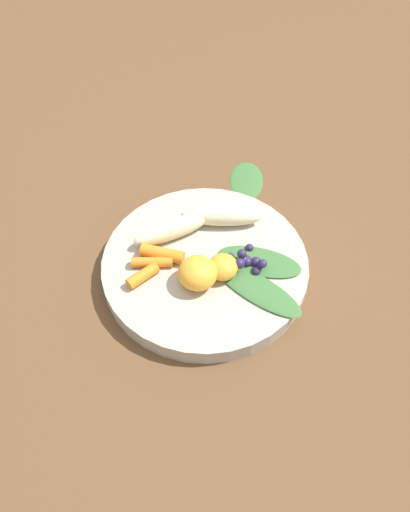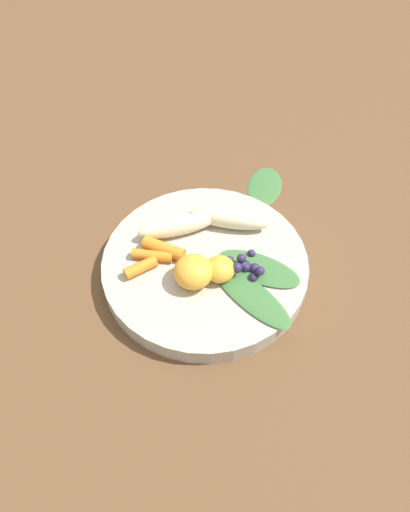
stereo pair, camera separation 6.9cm
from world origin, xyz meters
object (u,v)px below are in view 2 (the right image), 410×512
Objects in this scene: bowl at (205,266)px; orange_segment_near at (219,270)px; banana_peeled_right at (229,219)px; kale_leaf_stray at (265,185)px; banana_peeled_left at (181,224)px.

bowl is 7.02× the size of orange_segment_near.
banana_peeled_right is 0.13m from kale_leaf_stray.
banana_peeled_left is at bearing 20.34° from banana_peeled_right.
banana_peeled_left is (-0.00, -0.07, 0.03)m from bowl.
banana_peeled_right is 0.10m from orange_segment_near.
orange_segment_near reaches higher than banana_peeled_left.
bowl reaches higher than kale_leaf_stray.
banana_peeled_left reaches higher than kale_leaf_stray.
banana_peeled_left is 0.19m from kale_leaf_stray.
orange_segment_near is at bearing 171.68° from kale_leaf_stray.
banana_peeled_right is 1.27× the size of kale_leaf_stray.
banana_peeled_left is at bearing -94.18° from bowl.
banana_peeled_left is 1.27× the size of kale_leaf_stray.
kale_leaf_stray is (-0.19, -0.12, -0.04)m from orange_segment_near.
kale_leaf_stray is at bearing -154.03° from banana_peeled_left.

